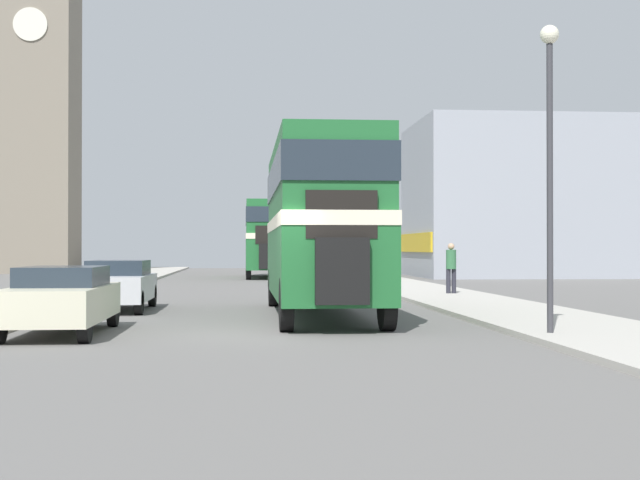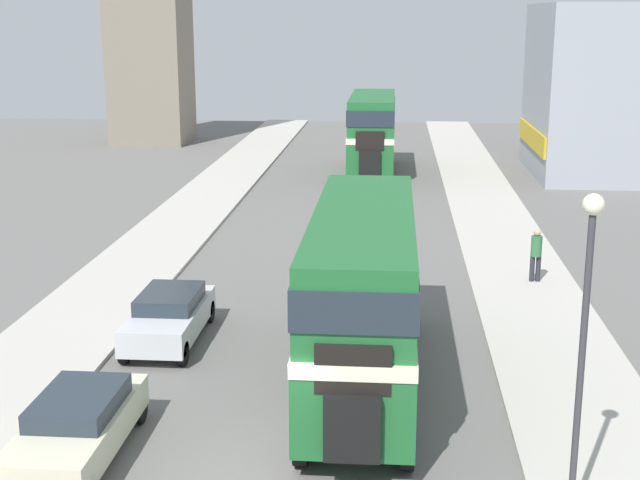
{
  "view_description": "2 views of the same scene",
  "coord_description": "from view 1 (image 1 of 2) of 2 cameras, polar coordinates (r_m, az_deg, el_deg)",
  "views": [
    {
      "loc": [
        -0.24,
        -18.01,
        1.72
      ],
      "look_at": [
        1.68,
        4.53,
        1.94
      ],
      "focal_mm": 50.0,
      "sensor_mm": 36.0,
      "label": 1
    },
    {
      "loc": [
        2.36,
        -15.78,
        8.72
      ],
      "look_at": [
        0.0,
        12.41,
        1.6
      ],
      "focal_mm": 50.0,
      "sensor_mm": 36.0,
      "label": 2
    }
  ],
  "objects": [
    {
      "name": "shop_building_block",
      "position": [
        57.14,
        15.45,
        2.47
      ],
      "size": [
        18.91,
        10.13,
        9.42
      ],
      "color": "#999EA8",
      "rests_on": "ground_plane"
    },
    {
      "name": "car_parked_mid",
      "position": [
        25.28,
        -12.79,
        -2.78
      ],
      "size": [
        1.73,
        4.27,
        1.39
      ],
      "color": "silver",
      "rests_on": "ground_plane"
    },
    {
      "name": "ground_plane",
      "position": [
        18.09,
        -4.12,
        -6.0
      ],
      "size": [
        120.0,
        120.0,
        0.0
      ],
      "primitive_type": "plane",
      "color": "slate"
    },
    {
      "name": "bus_distant",
      "position": [
        52.77,
        -3.42,
        0.44
      ],
      "size": [
        2.51,
        9.48,
        4.42
      ],
      "color": "#1E602D",
      "rests_on": "ground_plane"
    },
    {
      "name": "sidewalk_right",
      "position": [
        19.39,
        16.35,
        -5.44
      ],
      "size": [
        3.5,
        120.0,
        0.12
      ],
      "color": "#B7B2A8",
      "rests_on": "ground_plane"
    },
    {
      "name": "church_tower",
      "position": [
        67.82,
        -17.54,
        12.75
      ],
      "size": [
        5.36,
        5.36,
        33.79
      ],
      "color": "gray",
      "rests_on": "ground_plane"
    },
    {
      "name": "street_lamp",
      "position": [
        17.61,
        14.49,
        6.76
      ],
      "size": [
        0.36,
        0.36,
        5.86
      ],
      "color": "#38383D",
      "rests_on": "sidewalk_right"
    },
    {
      "name": "car_parked_near",
      "position": [
        18.62,
        -16.2,
        -3.61
      ],
      "size": [
        1.73,
        4.39,
        1.36
      ],
      "color": "beige",
      "rests_on": "ground_plane"
    },
    {
      "name": "double_decker_bus",
      "position": [
        22.61,
        0.0,
        1.58
      ],
      "size": [
        2.41,
        10.3,
        4.29
      ],
      "color": "#1E602D",
      "rests_on": "ground_plane"
    },
    {
      "name": "pedestrian_walking",
      "position": [
        32.14,
        8.39,
        -1.59
      ],
      "size": [
        0.36,
        0.36,
        1.79
      ],
      "color": "#282833",
      "rests_on": "sidewalk_right"
    }
  ]
}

